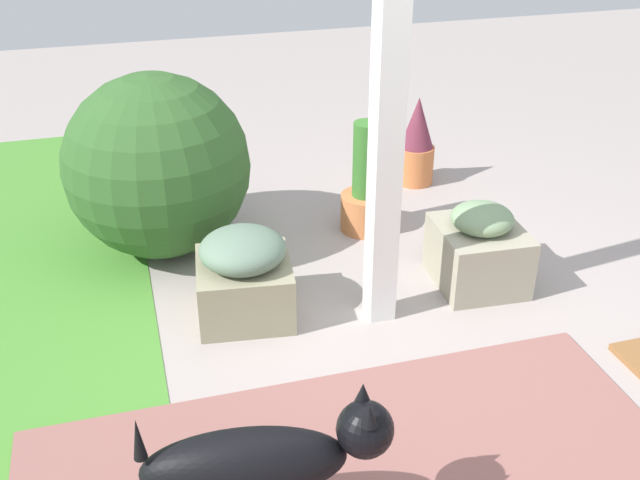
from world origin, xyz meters
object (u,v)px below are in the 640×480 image
porch_pillar (390,59)px  round_shrub (157,166)px  stone_planter_mid (244,275)px  dog (263,461)px  stone_planter_nearest (479,249)px  terracotta_pot_spiky (417,143)px  terracotta_pot_tall (365,193)px

porch_pillar → round_shrub: bearing=44.2°
stone_planter_mid → dog: (-1.28, 0.18, 0.10)m
stone_planter_nearest → dog: size_ratio=0.60×
stone_planter_nearest → terracotta_pot_spiky: (1.25, -0.17, 0.08)m
round_shrub → dog: 2.06m
porch_pillar → terracotta_pot_tall: (0.86, -0.22, -1.01)m
stone_planter_nearest → terracotta_pot_tall: terracotta_pot_tall is taller
porch_pillar → stone_planter_nearest: porch_pillar is taller
porch_pillar → stone_planter_mid: (0.18, 0.61, -1.02)m
stone_planter_mid → terracotta_pot_spiky: (1.21, -1.36, 0.06)m
stone_planter_nearest → stone_planter_mid: size_ratio=0.99×
terracotta_pot_tall → dog: size_ratio=0.81×
stone_planter_nearest → terracotta_pot_tall: bearing=26.8°
terracotta_pot_spiky → dog: 2.93m
porch_pillar → terracotta_pot_spiky: porch_pillar is taller
round_shrub → terracotta_pot_tall: (-0.09, -1.14, -0.26)m
porch_pillar → dog: porch_pillar is taller
terracotta_pot_spiky → round_shrub: bearing=105.1°
terracotta_pot_tall → terracotta_pot_spiky: (0.54, -0.53, 0.04)m
stone_planter_nearest → stone_planter_mid: 1.19m
stone_planter_mid → stone_planter_nearest: bearing=-91.8°
stone_planter_nearest → terracotta_pot_spiky: terracotta_pot_spiky is taller
porch_pillar → terracotta_pot_spiky: size_ratio=4.28×
porch_pillar → stone_planter_nearest: (0.14, -0.58, -1.04)m
terracotta_pot_tall → stone_planter_nearest: bearing=-153.2°
stone_planter_nearest → porch_pillar: bearing=103.9°
stone_planter_mid → round_shrub: bearing=21.9°
stone_planter_nearest → dog: bearing=132.3°
terracotta_pot_spiky → stone_planter_nearest: bearing=172.3°
terracotta_pot_tall → terracotta_pot_spiky: bearing=-44.6°
stone_planter_nearest → stone_planter_mid: stone_planter_mid is taller
round_shrub → dog: round_shrub is taller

